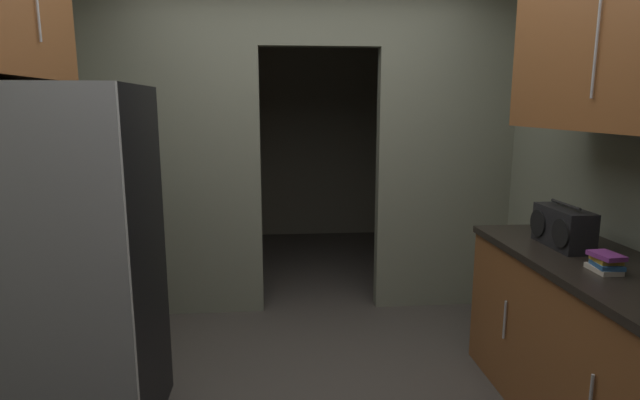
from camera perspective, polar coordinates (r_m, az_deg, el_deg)
name	(u,v)px	position (r m, az deg, el deg)	size (l,w,h in m)	color
kitchen_partition	(299,139)	(3.93, -2.38, 6.90)	(3.32, 0.12, 2.60)	gray
adjoining_room_shell	(295,136)	(5.65, -2.84, 7.26)	(3.32, 2.50, 2.60)	gray
refrigerator	(62,266)	(2.77, -27.15, -6.65)	(0.83, 0.73, 1.73)	black
lower_cabinet_run	(602,355)	(2.90, 29.27, -15.02)	(0.64, 1.76, 0.88)	brown
upper_cabinet_counterside	(636,47)	(2.65, 32.16, 14.48)	(0.36, 1.58, 0.73)	brown
boombox	(563,227)	(3.00, 25.78, -2.81)	(0.17, 0.37, 0.24)	black
book_stack	(606,263)	(2.66, 29.61, -6.17)	(0.13, 0.16, 0.09)	beige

